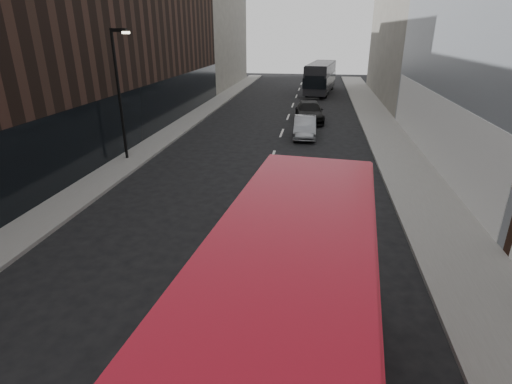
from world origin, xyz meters
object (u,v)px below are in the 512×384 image
at_px(street_lamp, 120,87).
at_px(car_b, 305,127).
at_px(car_c, 309,112).
at_px(car_a, 295,200).
at_px(grey_bus, 321,77).

xyz_separation_m(street_lamp, car_b, (9.92, 7.15, -3.46)).
bearing_deg(car_c, car_a, -95.29).
bearing_deg(car_c, grey_bus, 81.88).
height_order(car_b, car_c, car_c).
bearing_deg(car_a, car_c, 84.67).
distance_m(grey_bus, car_b, 21.74).
relative_size(car_a, car_b, 0.92).
xyz_separation_m(street_lamp, grey_bus, (10.87, 28.83, -2.29)).
bearing_deg(car_c, car_b, -96.76).
distance_m(car_a, car_c, 18.59).
height_order(street_lamp, car_c, street_lamp).
bearing_deg(car_a, street_lamp, 143.87).
distance_m(street_lamp, car_c, 16.47).
bearing_deg(car_b, car_a, -91.10).
height_order(grey_bus, car_c, grey_bus).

